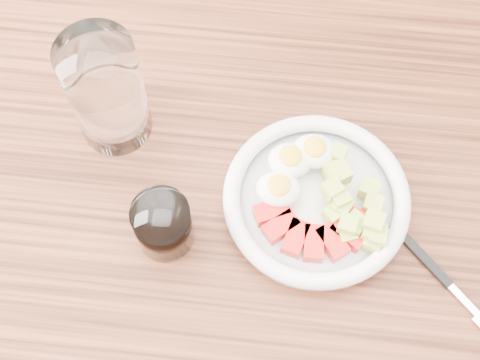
% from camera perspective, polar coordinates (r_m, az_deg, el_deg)
% --- Properties ---
extents(ground, '(4.00, 4.00, 0.00)m').
position_cam_1_polar(ground, '(1.58, 0.33, -12.32)').
color(ground, brown).
rests_on(ground, ground).
extents(dining_table, '(1.50, 0.90, 0.77)m').
position_cam_1_polar(dining_table, '(0.94, 0.54, -3.89)').
color(dining_table, brown).
rests_on(dining_table, ground).
extents(bowl, '(0.23, 0.23, 0.06)m').
position_cam_1_polar(bowl, '(0.82, 6.52, -1.58)').
color(bowl, silver).
rests_on(bowl, dining_table).
extents(fork, '(0.13, 0.13, 0.01)m').
position_cam_1_polar(fork, '(0.84, 16.66, -7.74)').
color(fork, black).
rests_on(fork, dining_table).
extents(water_glass, '(0.09, 0.09, 0.17)m').
position_cam_1_polar(water_glass, '(0.83, -11.34, 7.39)').
color(water_glass, white).
rests_on(water_glass, dining_table).
extents(coffee_glass, '(0.07, 0.07, 0.08)m').
position_cam_1_polar(coffee_glass, '(0.79, -6.58, -3.84)').
color(coffee_glass, white).
rests_on(coffee_glass, dining_table).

